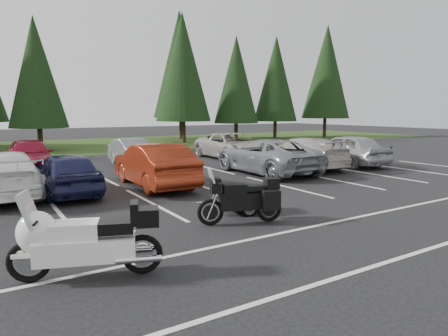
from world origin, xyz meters
The scene contains 22 objects.
ground centered at (0.00, 0.00, 0.00)m, with size 120.00×120.00×0.00m, color black.
grass_strip centered at (0.00, 24.00, 0.01)m, with size 80.00×16.00×0.01m, color #203410.
lake_water centered at (4.00, 55.00, 0.00)m, with size 70.00×50.00×0.02m, color gray.
stall_markings centered at (0.00, 2.00, 0.00)m, with size 32.00×16.00×0.01m, color silver.
conifer_5 centered at (0.00, 21.60, 5.63)m, with size 4.14×4.14×9.63m.
conifer_6 centered at (12.00, 22.10, 6.71)m, with size 4.93×4.93×11.48m.
conifer_7 centered at (17.50, 21.80, 5.81)m, with size 4.27×4.27×9.94m.
conifer_8 centered at (23.00, 22.60, 6.17)m, with size 4.53×4.53×10.56m.
conifer_9 centered at (29.00, 21.30, 7.07)m, with size 5.19×5.19×12.10m.
conifer_back_c centered at (14.00, 26.80, 7.49)m, with size 5.50×5.50×12.81m.
car_near_3 centered at (-3.33, 4.68, 0.77)m, with size 2.16×5.32×1.54m, color white.
car_near_4 centered at (-1.50, 3.92, 0.75)m, with size 1.77×4.40×1.50m, color #191C3F.
car_near_5 centered at (1.67, 3.71, 0.83)m, with size 1.76×5.06×1.67m, color maroon.
car_near_6 centered at (7.37, 4.05, 0.80)m, with size 2.67×5.79×1.61m, color gray.
car_near_7 centered at (9.99, 4.45, 0.78)m, with size 2.18×5.36×1.55m, color #BAB2AB.
car_near_8 centered at (12.74, 3.98, 0.83)m, with size 1.97×4.90×1.67m, color #9B9C9F.
car_far_2 centered at (-1.95, 10.25, 0.80)m, with size 1.89×4.70×1.60m, color maroon.
car_far_3 centered at (2.93, 9.62, 0.71)m, with size 1.50×4.30×1.42m, color slate.
car_far_4 centered at (9.04, 9.59, 0.79)m, with size 2.61×5.66×1.57m, color #B7AFA8.
touring_motorcycle centered at (-2.58, -3.69, 0.80)m, with size 2.87×0.88×1.59m, color white, non-canonical shape.
cargo_trailer centered at (2.29, -1.43, 0.36)m, with size 1.55×0.87×0.72m, color white, non-canonical shape.
adventure_motorcycle centered at (1.59, -2.29, 0.75)m, with size 2.48×0.86×1.51m, color black, non-canonical shape.
Camera 1 is at (-4.07, -10.56, 2.90)m, focal length 32.00 mm.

